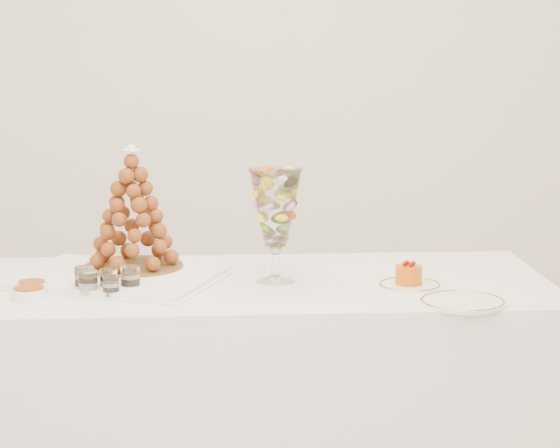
{
  "coord_description": "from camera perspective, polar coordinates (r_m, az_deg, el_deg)",
  "views": [
    {
      "loc": [
        0.09,
        -3.15,
        1.57
      ],
      "look_at": [
        0.1,
        0.22,
        0.96
      ],
      "focal_mm": 70.0,
      "sensor_mm": 36.0,
      "label": 1
    }
  ],
  "objects": [
    {
      "name": "verrine_b",
      "position": [
        3.32,
        -8.93,
        -2.95
      ],
      "size": [
        0.07,
        0.07,
        0.07
      ],
      "primitive_type": "cylinder",
      "rotation": [
        0.0,
        0.0,
        0.34
      ],
      "color": "white",
      "rests_on": "buffet_table"
    },
    {
      "name": "macaron_vase",
      "position": [
        3.38,
        -0.24,
        0.79
      ],
      "size": [
        0.16,
        0.16,
        0.35
      ],
      "color": "white",
      "rests_on": "buffet_table"
    },
    {
      "name": "verrine_a",
      "position": [
        3.34,
        -10.19,
        -2.86
      ],
      "size": [
        0.06,
        0.06,
        0.08
      ],
      "primitive_type": "cylinder",
      "rotation": [
        0.0,
        0.0,
        -0.01
      ],
      "color": "white",
      "rests_on": "buffet_table"
    },
    {
      "name": "lace_tray",
      "position": [
        3.48,
        -8.59,
        -2.76
      ],
      "size": [
        0.72,
        0.62,
        0.02
      ],
      "primitive_type": "cube",
      "rotation": [
        0.0,
        0.0,
        -0.32
      ],
      "color": "white",
      "rests_on": "buffet_table"
    },
    {
      "name": "cake_plate",
      "position": [
        3.37,
        6.78,
        -3.22
      ],
      "size": [
        0.19,
        0.19,
        0.01
      ],
      "primitive_type": "cylinder",
      "color": "white",
      "rests_on": "buffet_table"
    },
    {
      "name": "verrine_e",
      "position": [
        3.25,
        -8.82,
        -3.28
      ],
      "size": [
        0.06,
        0.06,
        0.07
      ],
      "primitive_type": "cylinder",
      "rotation": [
        0.0,
        0.0,
        -0.29
      ],
      "color": "white",
      "rests_on": "buffet_table"
    },
    {
      "name": "mousse_cake",
      "position": [
        3.37,
        6.74,
        -2.64
      ],
      "size": [
        0.08,
        0.08,
        0.07
      ],
      "color": "#CA5809",
      "rests_on": "cake_plate"
    },
    {
      "name": "verrine_c",
      "position": [
        3.32,
        -7.83,
        -2.87
      ],
      "size": [
        0.06,
        0.06,
        0.08
      ],
      "primitive_type": "cylinder",
      "rotation": [
        0.0,
        0.0,
        0.04
      ],
      "color": "white",
      "rests_on": "buffet_table"
    },
    {
      "name": "ramekin_front",
      "position": [
        3.29,
        -12.98,
        -3.56
      ],
      "size": [
        0.1,
        0.1,
        0.03
      ],
      "primitive_type": "cylinder",
      "color": "white",
      "rests_on": "buffet_table"
    },
    {
      "name": "spare_plate",
      "position": [
        3.19,
        9.52,
        -4.06
      ],
      "size": [
        0.25,
        0.25,
        0.01
      ],
      "primitive_type": "cylinder",
      "color": "white",
      "rests_on": "buffet_table"
    },
    {
      "name": "buffet_table",
      "position": [
        3.54,
        -2.82,
        -9.18
      ],
      "size": [
        2.1,
        0.95,
        0.78
      ],
      "rotation": [
        0.0,
        0.0,
        0.07
      ],
      "color": "white",
      "rests_on": "ground"
    },
    {
      "name": "croquembouche",
      "position": [
        3.53,
        -7.71,
        0.83
      ],
      "size": [
        0.33,
        0.33,
        0.4
      ],
      "rotation": [
        0.0,
        0.0,
        -0.27
      ],
      "color": "brown",
      "rests_on": "lace_tray"
    },
    {
      "name": "verrine_d",
      "position": [
        3.29,
        -9.99,
        -3.06
      ],
      "size": [
        0.06,
        0.06,
        0.08
      ],
      "primitive_type": "cylinder",
      "rotation": [
        0.0,
        0.0,
        -0.06
      ],
      "color": "white",
      "rests_on": "buffet_table"
    },
    {
      "name": "ramekin_back",
      "position": [
        3.38,
        -12.84,
        -3.21
      ],
      "size": [
        0.09,
        0.09,
        0.03
      ],
      "primitive_type": "cylinder",
      "color": "white",
      "rests_on": "buffet_table"
    }
  ]
}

